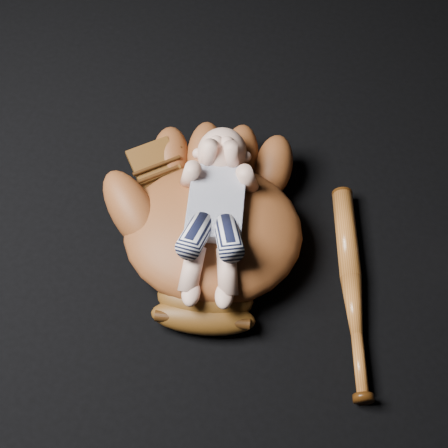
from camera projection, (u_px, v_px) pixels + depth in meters
name	position (u px, v px, depth m)	size (l,w,h in m)	color
baseball_glove	(213.00, 227.00, 1.34)	(0.44, 0.50, 0.16)	#5E2D14
newborn_baby	(215.00, 215.00, 1.29)	(0.17, 0.38, 0.15)	#D8A48B
baseball_bat	(352.00, 289.00, 1.33)	(0.04, 0.46, 0.04)	#97511D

